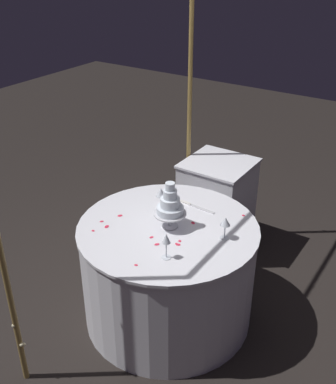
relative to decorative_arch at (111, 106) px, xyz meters
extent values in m
plane|color=black|center=(0.00, -0.44, -1.55)|extent=(12.00, 12.00, 0.00)
cylinder|color=olive|center=(0.99, 0.00, -0.35)|extent=(0.04, 0.04, 2.41)
sphere|color=#F9EAB2|center=(-0.97, -0.01, -1.27)|extent=(0.02, 0.02, 0.02)
sphere|color=#F9EAB2|center=(1.01, 0.02, -0.92)|extent=(0.02, 0.02, 0.02)
sphere|color=#F9EAB2|center=(-0.99, -0.02, -1.25)|extent=(0.02, 0.02, 0.02)
sphere|color=#F9EAB2|center=(0.98, 0.01, -1.22)|extent=(0.02, 0.02, 0.02)
sphere|color=#F9EAB2|center=(0.97, 0.00, -1.12)|extent=(0.02, 0.02, 0.02)
sphere|color=#F9EAB2|center=(-1.00, 0.00, -1.09)|extent=(0.02, 0.02, 0.02)
sphere|color=#F9EAB2|center=(1.00, 0.00, -0.94)|extent=(0.02, 0.02, 0.02)
cylinder|color=white|center=(0.00, -0.44, -1.17)|extent=(1.22, 1.22, 0.76)
cylinder|color=white|center=(0.00, -0.44, -0.78)|extent=(1.24, 1.24, 0.02)
cube|color=white|center=(1.00, -0.30, -1.14)|extent=(0.53, 0.53, 0.82)
cube|color=white|center=(1.00, -0.30, -0.72)|extent=(0.55, 0.55, 0.02)
cylinder|color=silver|center=(0.01, -0.46, -0.76)|extent=(0.11, 0.11, 0.01)
cylinder|color=silver|center=(0.01, -0.46, -0.71)|extent=(0.02, 0.02, 0.09)
cylinder|color=silver|center=(0.01, -0.46, -0.66)|extent=(0.22, 0.22, 0.01)
cylinder|color=white|center=(0.01, -0.46, -0.64)|extent=(0.18, 0.18, 0.05)
cylinder|color=white|center=(0.01, -0.46, -0.58)|extent=(0.13, 0.13, 0.06)
cylinder|color=white|center=(0.01, -0.46, -0.52)|extent=(0.09, 0.09, 0.06)
cylinder|color=white|center=(0.01, -0.46, -0.46)|extent=(0.06, 0.06, 0.05)
cylinder|color=silver|center=(0.09, -0.83, -0.77)|extent=(0.06, 0.06, 0.00)
cylinder|color=silver|center=(0.09, -0.83, -0.72)|extent=(0.01, 0.01, 0.10)
cone|color=silver|center=(0.09, -0.83, -0.64)|extent=(0.06, 0.06, 0.06)
cylinder|color=silver|center=(0.15, -0.28, -0.77)|extent=(0.06, 0.06, 0.00)
cylinder|color=silver|center=(0.15, -0.28, -0.71)|extent=(0.01, 0.01, 0.11)
cone|color=silver|center=(0.15, -0.28, -0.62)|extent=(0.07, 0.07, 0.07)
cylinder|color=silver|center=(-0.30, -0.63, -0.77)|extent=(0.06, 0.06, 0.00)
cylinder|color=silver|center=(-0.30, -0.63, -0.71)|extent=(0.01, 0.01, 0.11)
cone|color=silver|center=(-0.30, -0.63, -0.63)|extent=(0.05, 0.05, 0.06)
cube|color=silver|center=(0.33, -0.52, -0.76)|extent=(0.04, 0.22, 0.01)
cube|color=white|center=(0.33, -0.38, -0.76)|extent=(0.03, 0.09, 0.01)
ellipsoid|color=#E02D47|center=(-0.10, -0.60, -0.77)|extent=(0.03, 0.03, 0.00)
ellipsoid|color=#E02D47|center=(-0.14, -0.62, -0.77)|extent=(0.03, 0.04, 0.00)
ellipsoid|color=#E02D47|center=(-0.22, -0.50, -0.77)|extent=(0.04, 0.04, 0.00)
ellipsoid|color=#E02D47|center=(0.13, -0.56, -0.77)|extent=(0.04, 0.04, 0.00)
ellipsoid|color=#E02D47|center=(-0.20, -0.03, -0.77)|extent=(0.03, 0.03, 0.00)
ellipsoid|color=#E02D47|center=(-0.46, -0.52, -0.77)|extent=(0.02, 0.03, 0.00)
ellipsoid|color=#E02D47|center=(-0.23, -0.10, -0.77)|extent=(0.04, 0.03, 0.00)
ellipsoid|color=#E02D47|center=(-0.32, -0.06, -0.77)|extent=(0.02, 0.03, 0.00)
ellipsoid|color=#E02D47|center=(-0.17, -0.43, -0.77)|extent=(0.03, 0.03, 0.00)
ellipsoid|color=#E02D47|center=(0.41, -0.81, -0.77)|extent=(0.02, 0.03, 0.00)
ellipsoid|color=#E02D47|center=(0.46, -0.13, -0.77)|extent=(0.02, 0.03, 0.00)
ellipsoid|color=#E02D47|center=(-0.14, -0.61, -0.77)|extent=(0.03, 0.04, 0.00)
ellipsoid|color=#E02D47|center=(-0.07, -0.09, -0.77)|extent=(0.04, 0.04, 0.00)
camera|label=1|loc=(-2.22, -1.92, 0.95)|focal=43.64mm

